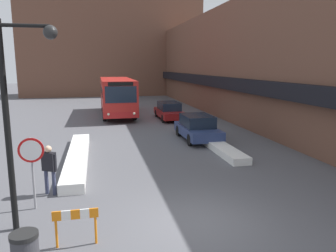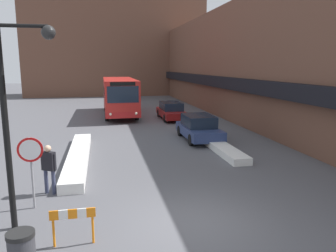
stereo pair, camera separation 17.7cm
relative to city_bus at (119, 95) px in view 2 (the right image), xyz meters
name	(u,v)px [view 2 (the right image)]	position (x,y,z in m)	size (l,w,h in m)	color
ground_plane	(194,223)	(0.86, -21.30, -1.76)	(160.00, 160.00, 0.00)	#515156
building_row_right	(224,63)	(10.83, 2.70, 2.86)	(5.50, 60.00, 9.27)	brown
building_backdrop_far	(116,39)	(0.86, 21.97, 6.57)	(26.00, 8.00, 16.67)	brown
snow_bank_left	(78,157)	(-2.74, -14.30, -1.56)	(0.90, 8.48, 0.40)	silver
snow_bank_right	(216,144)	(4.46, -13.10, -1.59)	(0.90, 7.16, 0.35)	silver
city_bus	(119,95)	(0.00, 0.00, 0.00)	(2.71, 10.25, 3.23)	red
parked_car_front	(199,128)	(4.06, -11.18, -1.02)	(1.89, 4.28, 1.49)	navy
parked_car_middle	(171,111)	(4.06, -3.33, -1.05)	(1.81, 4.72, 1.42)	maroon
stop_sign	(31,158)	(-3.76, -19.38, -0.12)	(0.76, 0.08, 2.26)	gray
street_lamp	(17,102)	(-3.72, -20.65, 1.72)	(1.46, 0.36, 5.51)	black
pedestrian	(49,165)	(-3.44, -18.24, -0.72)	(0.51, 0.41, 1.73)	#333851
construction_barricade	(73,220)	(-2.38, -21.83, -1.09)	(1.10, 0.06, 0.94)	orange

